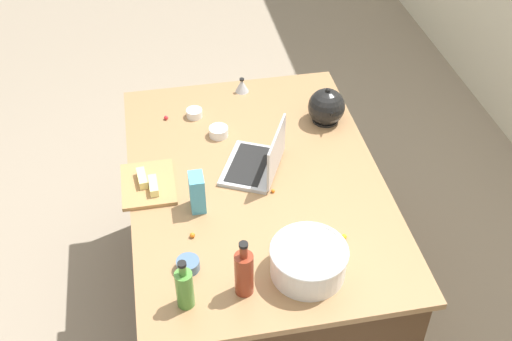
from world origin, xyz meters
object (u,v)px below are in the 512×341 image
at_px(bottle_soy, 244,272).
at_px(ramekin_medium, 219,132).
at_px(ramekin_small, 194,113).
at_px(candy_bag, 197,192).
at_px(butter_stick_left, 142,178).
at_px(ramekin_wide, 188,265).
at_px(laptop, 259,161).
at_px(mixing_bowl_large, 308,260).
at_px(kitchen_timer, 242,85).
at_px(kettle, 326,107).
at_px(bottle_olive, 185,288).
at_px(butter_stick_right, 153,185).
at_px(cutting_board, 148,184).

distance_m(bottle_soy, ramekin_medium, 0.94).
distance_m(ramekin_small, candy_bag, 0.65).
xyz_separation_m(butter_stick_left, ramekin_small, (-0.46, 0.28, -0.02)).
relative_size(bottle_soy, ramekin_wide, 2.87).
xyz_separation_m(laptop, ramekin_medium, (-0.28, -0.14, -0.02)).
bearing_deg(mixing_bowl_large, kitchen_timer, -178.26).
distance_m(bottle_soy, kettle, 1.12).
bearing_deg(bottle_soy, ramekin_wide, -126.74).
xyz_separation_m(laptop, bottle_olive, (0.68, -0.40, 0.04)).
xyz_separation_m(laptop, candy_bag, (0.19, -0.30, 0.04)).
bearing_deg(candy_bag, ramekin_wide, -13.18).
bearing_deg(ramekin_medium, butter_stick_right, -44.40).
distance_m(mixing_bowl_large, bottle_olive, 0.47).
relative_size(kitchen_timer, candy_bag, 0.45).
xyz_separation_m(mixing_bowl_large, bottle_olive, (0.06, -0.46, 0.02)).
bearing_deg(kitchen_timer, ramekin_small, -56.67).
distance_m(kettle, butter_stick_right, 0.93).
bearing_deg(ramekin_wide, candy_bag, 166.82).
bearing_deg(mixing_bowl_large, cutting_board, -136.81).
distance_m(bottle_olive, butter_stick_left, 0.68).
distance_m(mixing_bowl_large, butter_stick_left, 0.85).
distance_m(laptop, bottle_olive, 0.78).
height_order(kettle, ramekin_wide, kettle).
distance_m(butter_stick_left, kitchen_timer, 0.84).
relative_size(mixing_bowl_large, bottle_soy, 1.16).
bearing_deg(laptop, kitchen_timer, 177.32).
bearing_deg(ramekin_small, laptop, 27.78).
distance_m(mixing_bowl_large, cutting_board, 0.82).
height_order(cutting_board, butter_stick_right, butter_stick_right).
bearing_deg(ramekin_wide, kitchen_timer, 160.66).
bearing_deg(laptop, butter_stick_right, -83.11).
xyz_separation_m(mixing_bowl_large, ramekin_wide, (-0.10, -0.44, -0.05)).
height_order(butter_stick_left, candy_bag, candy_bag).
height_order(bottle_olive, kitchen_timer, bottle_olive).
xyz_separation_m(mixing_bowl_large, ramekin_small, (-1.07, -0.31, -0.05)).
relative_size(mixing_bowl_large, kitchen_timer, 3.81).
xyz_separation_m(butter_stick_left, butter_stick_right, (0.05, 0.05, 0.00)).
height_order(butter_stick_left, ramekin_wide, butter_stick_left).
bearing_deg(mixing_bowl_large, laptop, -173.76).
distance_m(kettle, ramekin_small, 0.65).
distance_m(ramekin_wide, candy_bag, 0.34).
height_order(bottle_soy, butter_stick_left, bottle_soy).
distance_m(bottle_olive, cutting_board, 0.67).
xyz_separation_m(butter_stick_right, candy_bag, (0.13, 0.18, 0.05)).
bearing_deg(cutting_board, laptop, 92.02).
xyz_separation_m(ramekin_wide, kitchen_timer, (-1.14, 0.40, 0.01)).
height_order(kettle, cutting_board, kettle).
height_order(mixing_bowl_large, bottle_soy, bottle_soy).
relative_size(butter_stick_right, ramekin_medium, 1.21).
xyz_separation_m(bottle_olive, butter_stick_right, (-0.62, -0.07, -0.05)).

